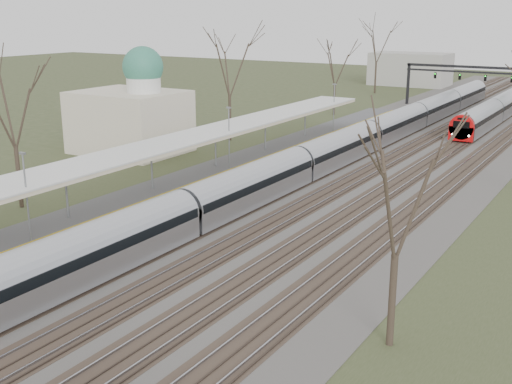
% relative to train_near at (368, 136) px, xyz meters
% --- Properties ---
extents(track_bed, '(24.00, 160.00, 0.22)m').
position_rel_train_near_xyz_m(track_bed, '(2.76, 4.02, -1.42)').
color(track_bed, '#474442').
rests_on(track_bed, ground).
extents(platform, '(3.50, 69.00, 1.00)m').
position_rel_train_near_xyz_m(platform, '(-6.55, -13.48, -0.98)').
color(platform, '#9E9B93').
rests_on(platform, ground).
extents(canopy, '(4.10, 50.00, 3.11)m').
position_rel_train_near_xyz_m(canopy, '(-6.55, -18.00, 2.45)').
color(canopy, slate).
rests_on(canopy, platform).
extents(dome_building, '(10.00, 8.00, 10.30)m').
position_rel_train_near_xyz_m(dome_building, '(-19.21, -12.98, 2.24)').
color(dome_building, beige).
rests_on(dome_building, ground).
extents(signal_gantry, '(21.00, 0.59, 6.08)m').
position_rel_train_near_xyz_m(signal_gantry, '(2.79, 34.00, 3.43)').
color(signal_gantry, black).
rests_on(signal_gantry, ground).
extents(tree_west_near, '(5.00, 5.00, 10.30)m').
position_rel_train_near_xyz_m(tree_west_near, '(-13.50, -30.98, 5.81)').
color(tree_west_near, '#2D231C').
rests_on(tree_west_near, ground).
extents(tree_west_far, '(5.50, 5.50, 11.33)m').
position_rel_train_near_xyz_m(tree_west_far, '(-14.50, -2.98, 6.54)').
color(tree_west_far, '#2D231C').
rests_on(tree_west_far, ground).
extents(tree_east_near, '(4.50, 4.50, 9.27)m').
position_rel_train_near_xyz_m(tree_east_near, '(15.50, -35.98, 5.08)').
color(tree_east_near, '#2D231C').
rests_on(tree_east_near, ground).
extents(train_near, '(2.62, 90.21, 3.05)m').
position_rel_train_near_xyz_m(train_near, '(0.00, 0.00, 0.00)').
color(train_near, '#B6BAC1').
rests_on(train_near, ground).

